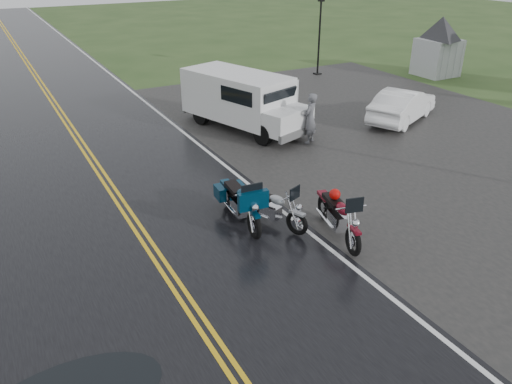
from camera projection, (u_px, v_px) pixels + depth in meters
ground at (185, 301)px, 10.42m from camera, size 120.00×120.00×0.00m
road at (83, 148)px, 18.25m from camera, size 8.00×100.00×0.04m
parking_pad at (405, 139)px, 19.11m from camera, size 14.00×24.00×0.03m
visitor_center at (441, 32)px, 27.44m from camera, size 16.00×10.00×4.80m
motorcycle_red at (354, 231)px, 11.59m from camera, size 1.44×2.56×1.43m
motorcycle_teal at (254, 215)px, 12.25m from camera, size 1.11×2.53×1.45m
motorcycle_silver at (297, 214)px, 12.44m from camera, size 1.52×2.32×1.29m
van_white at (263, 116)px, 18.00m from camera, size 3.77×6.10×2.25m
person_at_van at (310, 119)px, 18.32m from camera, size 0.81×0.75×1.86m
sedan_white at (402, 106)px, 20.72m from camera, size 4.34×3.01×1.35m
lamp_post_far_right at (319, 35)px, 27.63m from camera, size 0.38×0.38×4.42m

